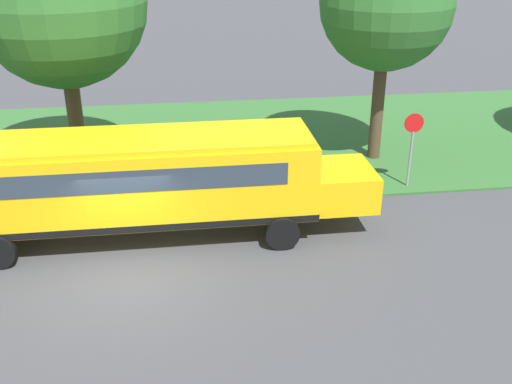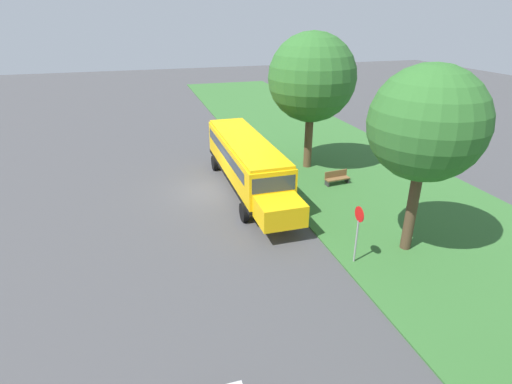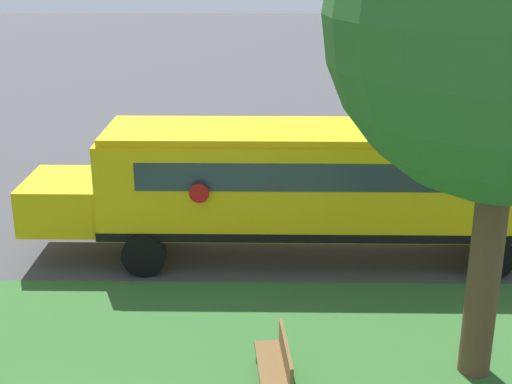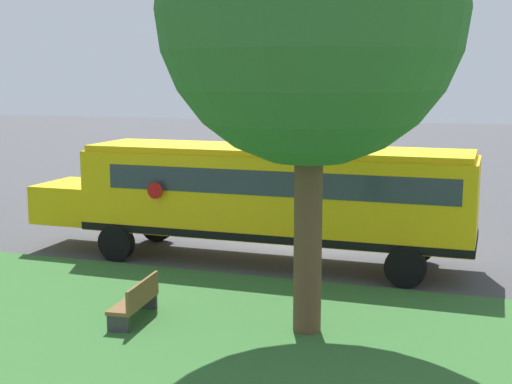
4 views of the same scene
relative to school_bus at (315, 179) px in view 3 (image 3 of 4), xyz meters
The scene contains 4 objects.
ground_plane 2.99m from the school_bus, 10.65° to the right, with size 120.00×120.00×0.00m, color #424244.
school_bus is the anchor object (origin of this frame).
oak_tree_beside_bus 6.93m from the school_bus, 153.69° to the right, with size 5.73×5.73×9.07m.
park_bench 5.91m from the school_bus, behind, with size 1.64×0.65×0.92m.
Camera 3 is at (-18.24, 1.56, 7.20)m, focal length 50.00 mm.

